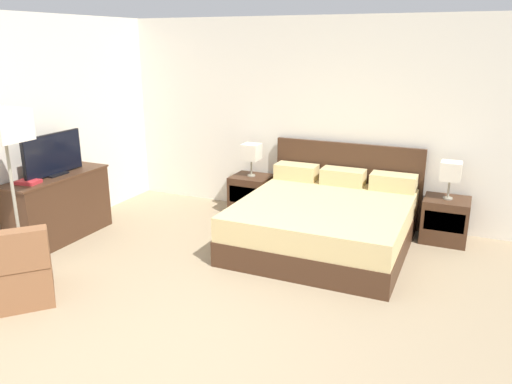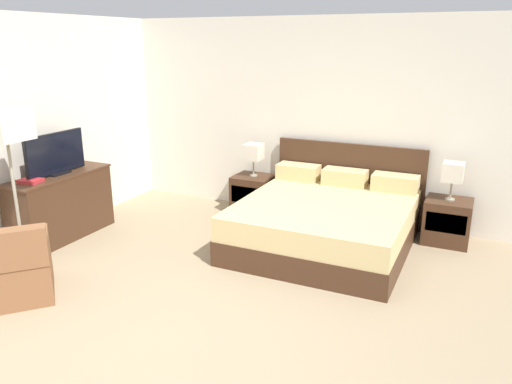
# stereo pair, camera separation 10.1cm
# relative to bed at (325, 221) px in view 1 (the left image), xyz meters

# --- Properties ---
(ground_plane) EXTENTS (10.86, 10.86, 0.00)m
(ground_plane) POSITION_rel_bed_xyz_m (-0.60, -2.62, -0.30)
(ground_plane) COLOR #998466
(wall_back) EXTENTS (6.48, 0.06, 2.63)m
(wall_back) POSITION_rel_bed_xyz_m (-0.60, 1.04, 1.01)
(wall_back) COLOR silver
(wall_back) RESTS_ON ground
(wall_left) EXTENTS (0.06, 5.42, 2.63)m
(wall_left) POSITION_rel_bed_xyz_m (-3.27, -1.10, 1.01)
(wall_left) COLOR silver
(wall_left) RESTS_ON ground
(bed) EXTENTS (1.95, 2.04, 1.05)m
(bed) POSITION_rel_bed_xyz_m (0.00, 0.00, 0.00)
(bed) COLOR #422819
(bed) RESTS_ON ground
(nightstand_left) EXTENTS (0.52, 0.47, 0.53)m
(nightstand_left) POSITION_rel_bed_xyz_m (-1.28, 0.71, -0.04)
(nightstand_left) COLOR #422819
(nightstand_left) RESTS_ON ground
(nightstand_right) EXTENTS (0.52, 0.47, 0.53)m
(nightstand_right) POSITION_rel_bed_xyz_m (1.28, 0.71, -0.04)
(nightstand_right) COLOR #422819
(nightstand_right) RESTS_ON ground
(table_lamp_left) EXTENTS (0.23, 0.23, 0.45)m
(table_lamp_left) POSITION_rel_bed_xyz_m (-1.28, 0.71, 0.56)
(table_lamp_left) COLOR gray
(table_lamp_left) RESTS_ON nightstand_left
(table_lamp_right) EXTENTS (0.23, 0.23, 0.45)m
(table_lamp_right) POSITION_rel_bed_xyz_m (1.28, 0.71, 0.56)
(table_lamp_right) COLOR gray
(table_lamp_right) RESTS_ON nightstand_right
(dresser) EXTENTS (0.46, 1.34, 0.80)m
(dresser) POSITION_rel_bed_xyz_m (-2.99, -1.12, 0.11)
(dresser) COLOR #422819
(dresser) RESTS_ON ground
(tv) EXTENTS (0.18, 0.86, 0.49)m
(tv) POSITION_rel_bed_xyz_m (-2.99, -1.11, 0.74)
(tv) COLOR black
(tv) RESTS_ON dresser
(book_red_cover) EXTENTS (0.26, 0.22, 0.04)m
(book_red_cover) POSITION_rel_bed_xyz_m (-2.98, -1.51, 0.52)
(book_red_cover) COLOR #B7282D
(book_red_cover) RESTS_ON dresser
(armchair_by_window) EXTENTS (0.97, 0.97, 0.76)m
(armchair_by_window) POSITION_rel_bed_xyz_m (-2.25, -2.46, -0.02)
(armchair_by_window) COLOR brown
(armchair_by_window) RESTS_ON ground
(floor_lamp) EXTENTS (0.39, 0.39, 1.70)m
(floor_lamp) POSITION_rel_bed_xyz_m (-2.63, -2.00, 1.16)
(floor_lamp) COLOR gray
(floor_lamp) RESTS_ON ground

